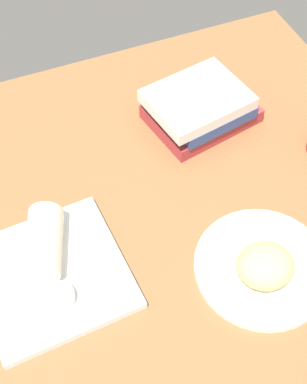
{
  "coord_description": "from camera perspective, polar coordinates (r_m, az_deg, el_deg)",
  "views": [
    {
      "loc": [
        -22.24,
        -58.89,
        90.88
      ],
      "look_at": [
        2.27,
        0.22,
        7.0
      ],
      "focal_mm": 52.53,
      "sensor_mm": 36.0,
      "label": 1
    }
  ],
  "objects": [
    {
      "name": "book_stack",
      "position": [
        1.19,
        4.77,
        8.57
      ],
      "size": [
        24.71,
        20.08,
        8.66
      ],
      "color": "#A53338",
      "rests_on": "dining_table"
    },
    {
      "name": "square_plate",
      "position": [
        1.0,
        -10.19,
        -8.32
      ],
      "size": [
        25.96,
        25.96,
        1.6
      ],
      "primitive_type": "cube",
      "rotation": [
        0.0,
        0.0,
        0.06
      ],
      "color": "white",
      "rests_on": "dining_table"
    },
    {
      "name": "sauce_cup",
      "position": [
        0.95,
        -9.65,
        -10.54
      ],
      "size": [
        5.48,
        5.48,
        2.07
      ],
      "color": "silver",
      "rests_on": "square_plate"
    },
    {
      "name": "scone_pastry",
      "position": [
        0.97,
        11.29,
        -7.36
      ],
      "size": [
        11.0,
        10.34,
        6.02
      ],
      "primitive_type": "ellipsoid",
      "rotation": [
        0.0,
        0.0,
        3.01
      ],
      "color": "tan",
      "rests_on": "round_plate"
    },
    {
      "name": "dining_table",
      "position": [
        1.09,
        -1.06,
        -2.04
      ],
      "size": [
        110.0,
        90.0,
        4.0
      ],
      "primitive_type": "cube",
      "color": "brown",
      "rests_on": "ground"
    },
    {
      "name": "breakfast_wrap",
      "position": [
        0.99,
        -11.06,
        -5.05
      ],
      "size": [
        10.25,
        14.35,
        6.32
      ],
      "primitive_type": "cylinder",
      "rotation": [
        1.57,
        0.0,
        2.81
      ],
      "color": "beige",
      "rests_on": "square_plate"
    },
    {
      "name": "round_plate",
      "position": [
        1.01,
        10.97,
        -7.48
      ],
      "size": [
        23.99,
        23.99,
        1.4
      ],
      "primitive_type": "cylinder",
      "color": "white",
      "rests_on": "dining_table"
    }
  ]
}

